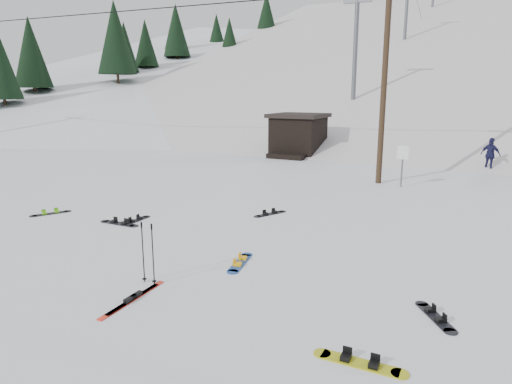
% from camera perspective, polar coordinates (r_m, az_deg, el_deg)
% --- Properties ---
extents(ground, '(200.00, 200.00, 0.00)m').
position_cam_1_polar(ground, '(10.69, -14.34, -11.12)').
color(ground, white).
rests_on(ground, ground).
extents(ski_slope, '(60.00, 85.24, 65.97)m').
position_cam_1_polar(ski_slope, '(64.59, 21.03, -2.84)').
color(ski_slope, silver).
rests_on(ski_slope, ground).
extents(ridge_left, '(47.54, 95.03, 58.38)m').
position_cam_1_polar(ridge_left, '(71.41, -9.62, 0.08)').
color(ridge_left, white).
rests_on(ridge_left, ground).
extents(treeline_left, '(20.00, 64.00, 10.00)m').
position_cam_1_polar(treeline_left, '(62.45, -13.01, 8.37)').
color(treeline_left, black).
rests_on(treeline_left, ground).
extents(treeline_crest, '(50.00, 6.00, 10.00)m').
position_cam_1_polar(treeline_crest, '(93.49, 24.07, 8.91)').
color(treeline_crest, black).
rests_on(treeline_crest, ski_slope).
extents(utility_pole, '(2.00, 0.26, 9.00)m').
position_cam_1_polar(utility_pole, '(21.68, 15.74, 13.32)').
color(utility_pole, '#3A2819').
rests_on(utility_pole, ground).
extents(trail_sign, '(0.50, 0.09, 1.85)m').
position_cam_1_polar(trail_sign, '(21.25, 17.85, 3.99)').
color(trail_sign, '#595B60').
rests_on(trail_sign, ground).
extents(lift_hut, '(3.40, 4.10, 2.75)m').
position_cam_1_polar(lift_hut, '(30.58, 5.27, 7.15)').
color(lift_hut, black).
rests_on(lift_hut, ground).
extents(lift_tower_near, '(2.20, 0.36, 8.00)m').
position_cam_1_polar(lift_tower_near, '(38.84, 12.35, 17.66)').
color(lift_tower_near, '#595B60').
rests_on(lift_tower_near, ski_slope).
extents(lift_tower_mid, '(2.20, 0.36, 8.00)m').
position_cam_1_polar(lift_tower_mid, '(59.03, 18.38, 21.85)').
color(lift_tower_mid, '#595B60').
rests_on(lift_tower_mid, ski_slope).
extents(hero_snowboard, '(0.54, 1.45, 0.10)m').
position_cam_1_polar(hero_snowboard, '(11.54, -2.01, -8.78)').
color(hero_snowboard, '#1946A2').
rests_on(hero_snowboard, ground).
extents(hero_skis, '(0.23, 1.97, 0.10)m').
position_cam_1_polar(hero_skis, '(9.99, -15.11, -12.72)').
color(hero_skis, red).
rests_on(hero_skis, ground).
extents(ski_poles, '(0.39, 0.10, 1.40)m').
position_cam_1_polar(ski_poles, '(10.45, -13.37, -7.38)').
color(ski_poles, black).
rests_on(ski_poles, ground).
extents(board_scatter_a, '(1.50, 0.33, 0.11)m').
position_cam_1_polar(board_scatter_a, '(15.44, -16.72, -3.75)').
color(board_scatter_a, black).
rests_on(board_scatter_a, ground).
extents(board_scatter_b, '(0.28, 1.33, 0.09)m').
position_cam_1_polar(board_scatter_b, '(15.65, -14.80, -3.43)').
color(board_scatter_b, black).
rests_on(board_scatter_b, ground).
extents(board_scatter_c, '(0.77, 1.26, 0.10)m').
position_cam_1_polar(board_scatter_c, '(17.53, -24.29, -2.43)').
color(board_scatter_c, black).
rests_on(board_scatter_c, ground).
extents(board_scatter_d, '(0.88, 1.15, 0.09)m').
position_cam_1_polar(board_scatter_d, '(9.62, 21.50, -14.26)').
color(board_scatter_d, black).
rests_on(board_scatter_d, ground).
extents(board_scatter_e, '(1.52, 0.32, 0.11)m').
position_cam_1_polar(board_scatter_e, '(7.86, 12.83, -20.07)').
color(board_scatter_e, '#CACB16').
rests_on(board_scatter_e, ground).
extents(board_scatter_f, '(0.74, 1.27, 0.10)m').
position_cam_1_polar(board_scatter_f, '(15.94, 1.77, -2.71)').
color(board_scatter_f, black).
rests_on(board_scatter_f, ground).
extents(skier_navy, '(1.14, 0.86, 1.81)m').
position_cam_1_polar(skier_navy, '(27.17, 27.26, 4.15)').
color(skier_navy, '#19193F').
rests_on(skier_navy, ground).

